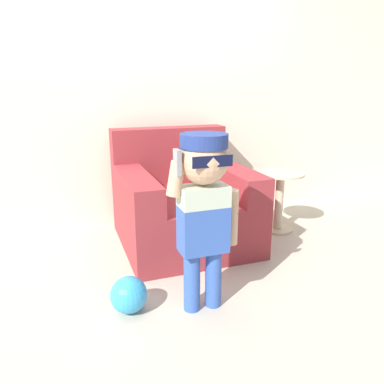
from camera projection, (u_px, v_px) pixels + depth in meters
ground_plane at (163, 252)px, 2.89m from camera, size 10.00×10.00×0.00m
wall_back at (136, 78)px, 3.23m from camera, size 10.00×0.05×2.60m
armchair at (182, 204)px, 3.03m from camera, size 0.99×1.04×0.89m
person_child at (204, 197)px, 2.00m from camera, size 0.41×0.31×1.01m
side_table at (279, 196)px, 3.23m from camera, size 0.40×0.40×0.52m
toy_ball at (129, 295)px, 2.11m from camera, size 0.21×0.21×0.21m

